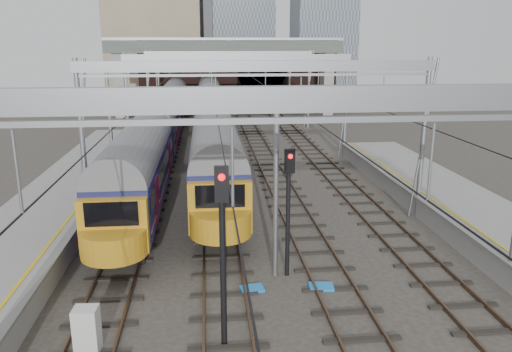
{
  "coord_description": "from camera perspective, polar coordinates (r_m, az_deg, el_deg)",
  "views": [
    {
      "loc": [
        -2.49,
        -15.36,
        8.62
      ],
      "look_at": [
        -0.14,
        7.84,
        2.4
      ],
      "focal_mm": 35.0,
      "sensor_mm": 36.0,
      "label": 1
    }
  ],
  "objects": [
    {
      "name": "equip_cover_b",
      "position": [
        23.08,
        -3.43,
        -6.91
      ],
      "size": [
        0.79,
        0.6,
        0.09
      ],
      "primitive_type": "cube",
      "rotation": [
        0.0,
        0.0,
        -0.13
      ],
      "color": "#1C81D4",
      "rests_on": "ground"
    },
    {
      "name": "train_main",
      "position": [
        50.92,
        -5.23,
        7.9
      ],
      "size": [
        2.71,
        62.67,
        4.69
      ],
      "color": "black",
      "rests_on": "ground"
    },
    {
      "name": "relay_cabinet",
      "position": [
        15.7,
        -18.77,
        -16.31
      ],
      "size": [
        0.72,
        0.61,
        1.37
      ],
      "primitive_type": "cube",
      "rotation": [
        0.0,
        0.0,
        -0.06
      ],
      "color": "silver",
      "rests_on": "ground"
    },
    {
      "name": "platform_left",
      "position": [
        21.05,
        -27.06,
        -9.33
      ],
      "size": [
        4.32,
        55.0,
        1.12
      ],
      "color": "gray",
      "rests_on": "ground"
    },
    {
      "name": "train_second",
      "position": [
        40.99,
        -10.68,
        5.93
      ],
      "size": [
        2.62,
        45.54,
        4.57
      ],
      "color": "black",
      "rests_on": "ground"
    },
    {
      "name": "ground",
      "position": [
        17.79,
        3.09,
        -14.08
      ],
      "size": [
        160.0,
        160.0,
        0.0
      ],
      "primitive_type": "plane",
      "color": "#38332D",
      "rests_on": "ground"
    },
    {
      "name": "signal_near_centre",
      "position": [
        18.36,
        3.74,
        -2.48
      ],
      "size": [
        0.4,
        0.47,
        4.99
      ],
      "rotation": [
        0.0,
        0.0,
        0.41
      ],
      "color": "black",
      "rests_on": "ground"
    },
    {
      "name": "tracks",
      "position": [
        31.65,
        -1.05,
        -0.83
      ],
      "size": [
        14.4,
        80.0,
        0.22
      ],
      "color": "#4C3828",
      "rests_on": "ground"
    },
    {
      "name": "signal_near_left",
      "position": [
        13.99,
        -3.85,
        -7.03
      ],
      "size": [
        0.39,
        0.49,
        5.47
      ],
      "rotation": [
        0.0,
        0.0,
        -0.05
      ],
      "color": "black",
      "rests_on": "ground"
    },
    {
      "name": "overbridge",
      "position": [
        61.42,
        -3.55,
        13.65
      ],
      "size": [
        28.0,
        3.0,
        9.25
      ],
      "color": "gray",
      "rests_on": "ground"
    },
    {
      "name": "retaining_wall",
      "position": [
        67.54,
        -2.51,
        11.29
      ],
      "size": [
        28.0,
        2.75,
        9.0
      ],
      "color": "black",
      "rests_on": "ground"
    },
    {
      "name": "equip_cover_a",
      "position": [
        18.45,
        -0.46,
        -12.75
      ],
      "size": [
        0.91,
        0.7,
        0.1
      ],
      "primitive_type": "cube",
      "rotation": [
        0.0,
        0.0,
        0.14
      ],
      "color": "#1C81D4",
      "rests_on": "ground"
    },
    {
      "name": "overhead_line",
      "position": [
        36.98,
        -1.95,
        11.75
      ],
      "size": [
        16.8,
        80.0,
        8.0
      ],
      "color": "gray",
      "rests_on": "ground"
    },
    {
      "name": "equip_cover_c",
      "position": [
        18.73,
        7.46,
        -12.43
      ],
      "size": [
        0.92,
        0.69,
        0.1
      ],
      "primitive_type": "cube",
      "rotation": [
        0.0,
        0.0,
        -0.09
      ],
      "color": "#1C81D4",
      "rests_on": "ground"
    }
  ]
}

